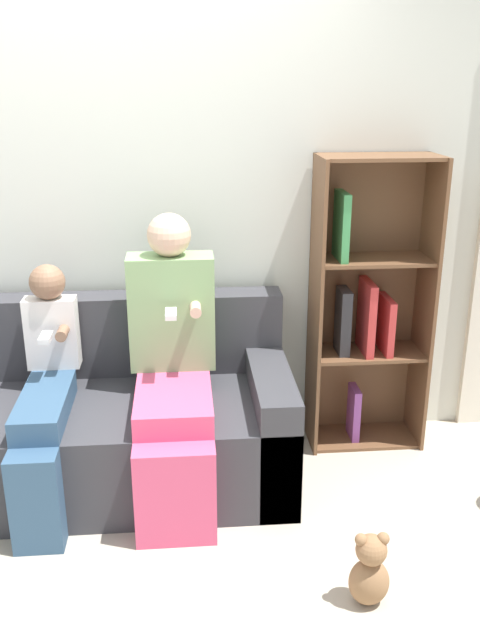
% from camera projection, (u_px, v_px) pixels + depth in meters
% --- Properties ---
extents(ground_plane, '(14.00, 14.00, 0.00)m').
position_uv_depth(ground_plane, '(111.00, 542.00, 2.89)').
color(ground_plane, '#B2A893').
extents(back_wall, '(10.00, 0.06, 2.55)m').
position_uv_depth(back_wall, '(112.00, 205.00, 3.38)').
color(back_wall, silver).
rests_on(back_wall, ground_plane).
extents(couch, '(1.84, 0.84, 0.85)m').
position_uv_depth(couch, '(99.00, 425.00, 3.27)').
color(couch, '#38383D').
rests_on(couch, ground_plane).
extents(adult_seated, '(0.40, 0.78, 1.30)m').
position_uv_depth(adult_seated, '(173.00, 359.00, 3.08)').
color(adult_seated, '#DB4C75').
rests_on(adult_seated, ground_plane).
extents(child_seated, '(0.24, 0.80, 1.06)m').
position_uv_depth(child_seated, '(45.00, 396.00, 3.02)').
color(child_seated, '#335170').
rests_on(child_seated, ground_plane).
extents(bookshelf, '(0.59, 0.31, 1.53)m').
position_uv_depth(bookshelf, '(365.00, 306.00, 3.51)').
color(bookshelf, brown).
rests_on(bookshelf, ground_plane).
extents(teddy_bear, '(0.15, 0.13, 0.31)m').
position_uv_depth(teddy_bear, '(370.00, 571.00, 2.51)').
color(teddy_bear, '#936B47').
rests_on(teddy_bear, ground_plane).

